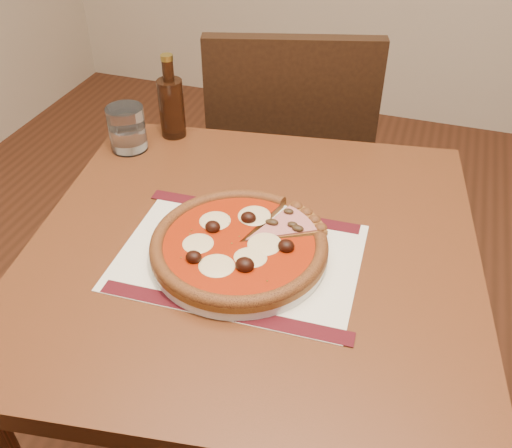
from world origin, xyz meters
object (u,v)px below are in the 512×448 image
Objects in this scene: table at (253,284)px; pizza at (239,244)px; water_glass at (127,129)px; plate at (239,252)px; chair_far at (288,158)px; bottle at (171,105)px.

pizza is at bearing -103.56° from table.
pizza is 0.45m from water_glass.
plate is 0.99× the size of pizza.
chair_far is 3.03× the size of pizza.
pizza is at bearing -51.01° from bottle.
bottle is at bearing 128.99° from pizza.
water_glass is at bearing 143.00° from pizza.
chair_far is 3.07× the size of plate.
plate is 1.57× the size of bottle.
plate is at bearing -50.98° from bottle.
plate is 0.45m from water_glass.
water_glass is (-0.26, -0.42, 0.27)m from chair_far.
water_glass is 0.52× the size of bottle.
table is at bearing -31.77° from water_glass.
bottle reaches higher than pizza.
bottle is at bearing 133.49° from table.
chair_far is 0.73m from plate.
bottle is (-0.19, -0.33, 0.29)m from chair_far.
chair_far is at bearing 98.11° from pizza.
table is at bearing 76.58° from plate.
pizza is (-0.00, -0.00, 0.02)m from plate.
table is 0.14m from pizza.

